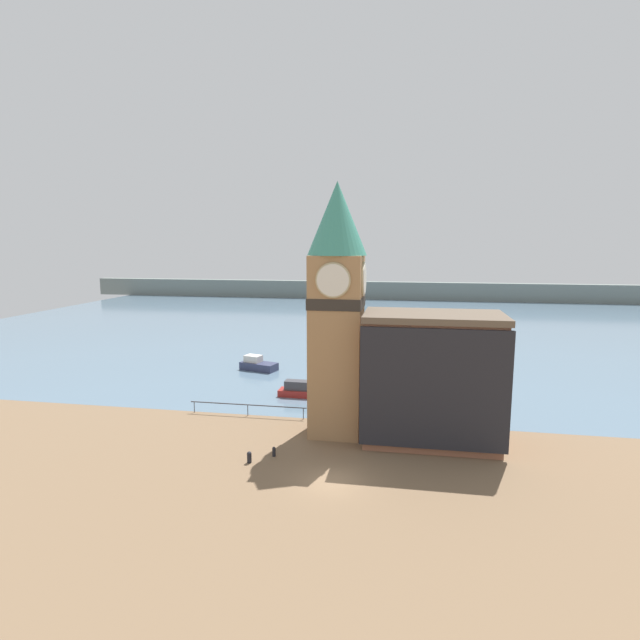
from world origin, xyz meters
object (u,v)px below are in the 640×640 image
boat_far (258,365)px  pier_building (432,378)px  mooring_bollard_far (249,457)px  mooring_bollard_near (274,451)px  boat_near (306,391)px  clock_tower (337,303)px

boat_far → pier_building: bearing=-26.9°
pier_building → mooring_bollard_far: pier_building is taller
mooring_bollard_near → boat_far: bearing=109.6°
boat_near → boat_far: boat_far is taller
boat_near → boat_far: (-8.25, 9.83, 0.08)m
boat_far → mooring_bollard_near: 26.27m
boat_near → boat_far: bearing=131.5°
mooring_bollard_near → mooring_bollard_far: (-1.48, -1.39, 0.06)m
boat_near → mooring_bollard_far: (-0.90, -16.29, -0.13)m
clock_tower → boat_near: bearing=115.9°
boat_far → mooring_bollard_near: boat_far is taller
mooring_bollard_near → pier_building: bearing=23.4°
boat_near → mooring_bollard_far: bearing=-91.6°
mooring_bollard_near → boat_near: bearing=92.2°
clock_tower → boat_near: size_ratio=3.21×
clock_tower → mooring_bollard_far: (-5.41, -7.00, -10.54)m
pier_building → boat_near: 16.40m
pier_building → boat_far: pier_building is taller
clock_tower → boat_far: 25.21m
boat_near → mooring_bollard_near: (0.59, -14.91, -0.19)m
clock_tower → pier_building: clock_tower is taller
boat_near → mooring_bollard_far: size_ratio=7.59×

